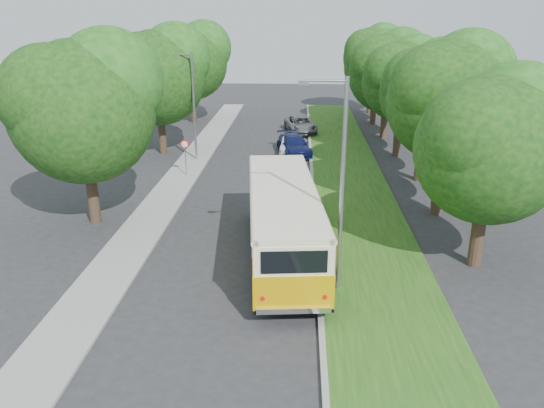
# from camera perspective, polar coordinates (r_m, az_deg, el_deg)

# --- Properties ---
(ground) EXTENTS (120.00, 120.00, 0.00)m
(ground) POSITION_cam_1_polar(r_m,az_deg,el_deg) (22.94, -4.20, -5.95)
(ground) COLOR #2A2A2D
(ground) RESTS_ON ground
(curb) EXTENTS (0.20, 70.00, 0.15)m
(curb) POSITION_cam_1_polar(r_m,az_deg,el_deg) (27.34, 4.59, -1.42)
(curb) COLOR gray
(curb) RESTS_ON ground
(grass_verge) EXTENTS (4.50, 70.00, 0.13)m
(grass_verge) POSITION_cam_1_polar(r_m,az_deg,el_deg) (27.52, 9.49, -1.52)
(grass_verge) COLOR #234B14
(grass_verge) RESTS_ON ground
(sidewalk) EXTENTS (2.20, 70.00, 0.12)m
(sidewalk) POSITION_cam_1_polar(r_m,az_deg,el_deg) (28.36, -12.63, -1.09)
(sidewalk) COLOR gray
(sidewalk) RESTS_ON ground
(treeline) EXTENTS (24.27, 41.91, 9.46)m
(treeline) POSITION_cam_1_polar(r_m,az_deg,el_deg) (38.68, 3.70, 13.83)
(treeline) COLOR #332319
(treeline) RESTS_ON ground
(lamppost_near) EXTENTS (1.71, 0.16, 8.00)m
(lamppost_near) POSITION_cam_1_polar(r_m,az_deg,el_deg) (18.88, 7.30, 2.44)
(lamppost_near) COLOR gray
(lamppost_near) RESTS_ON ground
(lamppost_far) EXTENTS (1.71, 0.16, 7.50)m
(lamppost_far) POSITION_cam_1_polar(r_m,az_deg,el_deg) (37.69, -8.57, 10.72)
(lamppost_far) COLOR gray
(lamppost_far) RESTS_ON ground
(warning_sign) EXTENTS (0.56, 0.10, 2.50)m
(warning_sign) POSITION_cam_1_polar(r_m,az_deg,el_deg) (34.26, -9.34, 5.66)
(warning_sign) COLOR gray
(warning_sign) RESTS_ON ground
(vintage_bus) EXTENTS (3.87, 11.16, 3.25)m
(vintage_bus) POSITION_cam_1_polar(r_m,az_deg,el_deg) (22.36, 1.21, -2.06)
(vintage_bus) COLOR #DDA806
(vintage_bus) RESTS_ON ground
(car_silver) EXTENTS (2.62, 4.32, 1.38)m
(car_silver) POSITION_cam_1_polar(r_m,az_deg,el_deg) (29.41, 1.79, 1.46)
(car_silver) COLOR #A0A0A4
(car_silver) RESTS_ON ground
(car_white) EXTENTS (1.65, 3.82, 1.22)m
(car_white) POSITION_cam_1_polar(r_m,az_deg,el_deg) (40.16, 2.08, 6.38)
(car_white) COLOR silver
(car_white) RESTS_ON ground
(car_blue) EXTENTS (3.03, 5.12, 1.39)m
(car_blue) POSITION_cam_1_polar(r_m,az_deg,el_deg) (39.75, 2.38, 6.36)
(car_blue) COLOR #12194F
(car_blue) RESTS_ON ground
(car_grey) EXTENTS (3.21, 5.33, 1.38)m
(car_grey) POSITION_cam_1_polar(r_m,az_deg,el_deg) (47.24, 3.10, 8.52)
(car_grey) COLOR slate
(car_grey) RESTS_ON ground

